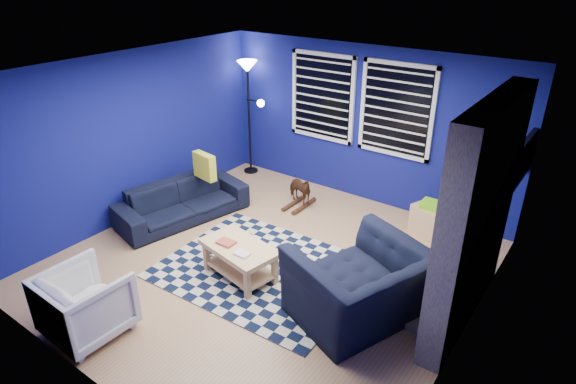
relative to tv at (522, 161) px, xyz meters
The scene contains 18 objects.
floor 3.46m from the tv, 140.73° to the right, with size 5.00×5.00×0.00m, color tan.
ceiling 3.35m from the tv, 140.73° to the right, with size 5.00×5.00×0.00m, color white.
wall_back 2.50m from the tv, 168.45° to the left, with size 5.00×5.00×0.00m, color navy.
wall_left 5.34m from the tv, 157.98° to the right, with size 5.00×5.00×0.00m, color navy.
wall_right 2.01m from the tv, 88.45° to the right, with size 5.00×5.00×0.00m, color navy.
fireplace 1.52m from the tv, 93.32° to the right, with size 0.65×2.00×2.50m.
window_left 3.24m from the tv, behind, with size 1.17×0.06×1.42m.
window_right 1.96m from the tv, 166.32° to the left, with size 1.17×0.06×1.42m.
tv is the anchor object (origin of this frame).
rug 3.51m from the tv, 138.54° to the right, with size 2.50×2.00×0.02m, color black.
sofa 4.75m from the tv, 157.63° to the right, with size 0.78×1.99×0.58m, color black.
armchair_big 2.62m from the tv, 113.95° to the right, with size 1.18×1.35×0.88m, color black.
armchair_bent 5.31m from the tv, 128.12° to the right, with size 0.79×0.81×0.74m, color gray.
rocking_horse 3.26m from the tv, behind, with size 0.56×0.25×0.47m, color #4C2B18.
coffee_table 3.67m from the tv, 136.62° to the right, with size 1.06×0.73×0.48m.
cabinet 1.53m from the tv, behind, with size 0.63×0.53×0.53m.
floor_lamp 4.59m from the tv, behind, with size 0.56×0.35×2.06m.
throw_pillow 4.39m from the tv, 161.47° to the right, with size 0.42×0.13×0.40m, color gold.
Camera 1 is at (3.32, -4.12, 3.64)m, focal length 30.00 mm.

